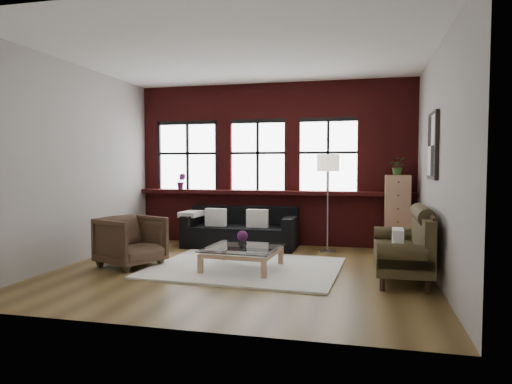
% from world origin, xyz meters
% --- Properties ---
extents(floor, '(5.50, 5.50, 0.00)m').
position_xyz_m(floor, '(0.00, 0.00, 0.00)').
color(floor, brown).
rests_on(floor, ground).
extents(ceiling, '(5.50, 5.50, 0.00)m').
position_xyz_m(ceiling, '(0.00, 0.00, 3.20)').
color(ceiling, white).
rests_on(ceiling, ground).
extents(wall_back, '(5.50, 0.00, 5.50)m').
position_xyz_m(wall_back, '(0.00, 2.50, 1.60)').
color(wall_back, '#A39F98').
rests_on(wall_back, ground).
extents(wall_front, '(5.50, 0.00, 5.50)m').
position_xyz_m(wall_front, '(0.00, -2.50, 1.60)').
color(wall_front, '#A39F98').
rests_on(wall_front, ground).
extents(wall_left, '(0.00, 5.00, 5.00)m').
position_xyz_m(wall_left, '(-2.75, 0.00, 1.60)').
color(wall_left, '#A39F98').
rests_on(wall_left, ground).
extents(wall_right, '(0.00, 5.00, 5.00)m').
position_xyz_m(wall_right, '(2.75, 0.00, 1.60)').
color(wall_right, '#A39F98').
rests_on(wall_right, ground).
extents(brick_backwall, '(5.50, 0.12, 3.20)m').
position_xyz_m(brick_backwall, '(0.00, 2.44, 1.60)').
color(brick_backwall, '#541313').
rests_on(brick_backwall, floor).
extents(sill_ledge, '(5.50, 0.30, 0.08)m').
position_xyz_m(sill_ledge, '(0.00, 2.35, 1.04)').
color(sill_ledge, '#541313').
rests_on(sill_ledge, brick_backwall).
extents(window_left, '(1.38, 0.10, 1.50)m').
position_xyz_m(window_left, '(-1.80, 2.45, 1.75)').
color(window_left, black).
rests_on(window_left, brick_backwall).
extents(window_mid, '(1.38, 0.10, 1.50)m').
position_xyz_m(window_mid, '(-0.30, 2.45, 1.75)').
color(window_mid, black).
rests_on(window_mid, brick_backwall).
extents(window_right, '(1.38, 0.10, 1.50)m').
position_xyz_m(window_right, '(1.10, 2.45, 1.75)').
color(window_right, black).
rests_on(window_right, brick_backwall).
extents(wall_poster, '(0.05, 0.74, 0.94)m').
position_xyz_m(wall_poster, '(2.72, 0.30, 1.85)').
color(wall_poster, black).
rests_on(wall_poster, wall_right).
extents(shag_rug, '(2.94, 2.37, 0.03)m').
position_xyz_m(shag_rug, '(0.04, 0.16, 0.02)').
color(shag_rug, silver).
rests_on(shag_rug, floor).
extents(dark_sofa, '(2.15, 0.87, 0.78)m').
position_xyz_m(dark_sofa, '(-0.52, 1.90, 0.39)').
color(dark_sofa, black).
rests_on(dark_sofa, floor).
extents(pillow_a, '(0.41, 0.16, 0.34)m').
position_xyz_m(pillow_a, '(-0.98, 1.80, 0.58)').
color(pillow_a, white).
rests_on(pillow_a, dark_sofa).
extents(pillow_b, '(0.40, 0.15, 0.34)m').
position_xyz_m(pillow_b, '(-0.16, 1.80, 0.58)').
color(pillow_b, white).
rests_on(pillow_b, dark_sofa).
extents(vintage_settee, '(0.80, 1.80, 0.96)m').
position_xyz_m(vintage_settee, '(2.30, 0.13, 0.48)').
color(vintage_settee, '#372E19').
rests_on(vintage_settee, floor).
extents(pillow_settee, '(0.15, 0.39, 0.34)m').
position_xyz_m(pillow_settee, '(2.22, -0.42, 0.59)').
color(pillow_settee, white).
rests_on(pillow_settee, vintage_settee).
extents(armchair, '(1.13, 1.11, 0.79)m').
position_xyz_m(armchair, '(-1.75, -0.09, 0.39)').
color(armchair, '#3F2D1F').
rests_on(armchair, floor).
extents(coffee_table, '(1.14, 1.14, 0.36)m').
position_xyz_m(coffee_table, '(0.02, 0.05, 0.17)').
color(coffee_table, tan).
rests_on(coffee_table, shag_rug).
extents(vase, '(0.15, 0.15, 0.14)m').
position_xyz_m(vase, '(0.02, 0.05, 0.42)').
color(vase, '#B2B2B2').
rests_on(vase, coffee_table).
extents(flowers, '(0.16, 0.16, 0.16)m').
position_xyz_m(flowers, '(0.02, 0.05, 0.52)').
color(flowers, '#5C1F57').
rests_on(flowers, vase).
extents(drawer_chest, '(0.43, 0.43, 1.40)m').
position_xyz_m(drawer_chest, '(2.37, 2.05, 0.70)').
color(drawer_chest, tan).
rests_on(drawer_chest, floor).
extents(potted_plant_top, '(0.30, 0.27, 0.31)m').
position_xyz_m(potted_plant_top, '(2.37, 2.05, 1.56)').
color(potted_plant_top, '#2D5923').
rests_on(potted_plant_top, drawer_chest).
extents(floor_lamp, '(0.40, 0.40, 1.92)m').
position_xyz_m(floor_lamp, '(1.15, 1.79, 0.96)').
color(floor_lamp, '#A5A5A8').
rests_on(floor_lamp, floor).
extents(sill_plant, '(0.21, 0.18, 0.34)m').
position_xyz_m(sill_plant, '(-1.90, 2.32, 1.25)').
color(sill_plant, '#5C1F57').
rests_on(sill_plant, sill_ledge).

